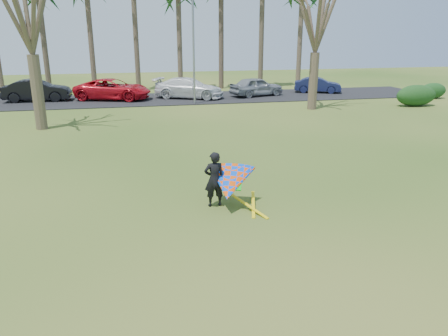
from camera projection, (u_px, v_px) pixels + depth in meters
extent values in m
plane|color=#19480F|center=(238.00, 223.00, 12.97)|extent=(100.00, 100.00, 0.00)
cube|color=black|center=(166.00, 99.00, 36.26)|extent=(46.00, 7.00, 0.06)
cylinder|color=#453829|center=(44.00, 42.00, 38.49)|extent=(0.48, 0.48, 9.00)
cylinder|color=#463A2A|center=(91.00, 38.00, 39.19)|extent=(0.48, 0.48, 9.70)
cylinder|color=#4E402E|center=(136.00, 33.00, 39.89)|extent=(0.48, 0.48, 10.40)
cylinder|color=#4A3D2C|center=(179.00, 41.00, 40.91)|extent=(0.48, 0.48, 9.00)
cylinder|color=#453529|center=(221.00, 37.00, 41.61)|extent=(0.48, 0.48, 9.70)
cylinder|color=#47382A|center=(261.00, 33.00, 42.31)|extent=(0.48, 0.48, 10.40)
cylinder|color=brown|center=(300.00, 41.00, 43.33)|extent=(0.48, 0.48, 9.00)
cylinder|color=#453929|center=(38.00, 93.00, 24.70)|extent=(0.64, 0.64, 4.20)
cylinder|color=brown|center=(313.00, 81.00, 31.16)|extent=(0.64, 0.64, 3.99)
cylinder|color=gray|center=(194.00, 51.00, 32.67)|extent=(0.16, 0.16, 8.00)
ellipsoid|color=#153914|center=(416.00, 95.00, 32.77)|extent=(3.18, 1.44, 1.59)
ellipsoid|color=#153A17|center=(433.00, 91.00, 36.45)|extent=(2.34, 1.10, 1.30)
imported|color=black|center=(37.00, 90.00, 34.71)|extent=(5.18, 1.88, 1.70)
imported|color=red|center=(113.00, 89.00, 35.46)|extent=(6.62, 4.59, 1.68)
imported|color=white|center=(189.00, 88.00, 36.28)|extent=(6.17, 4.46, 1.66)
imported|color=gray|center=(257.00, 86.00, 37.51)|extent=(5.03, 3.16, 1.60)
imported|color=#171D45|center=(318.00, 85.00, 39.55)|extent=(4.38, 2.94, 1.37)
imported|color=black|center=(214.00, 179.00, 13.98)|extent=(0.68, 0.46, 1.82)
cone|color=blue|center=(230.00, 183.00, 13.86)|extent=(2.13, 2.39, 2.02)
cube|color=#0CBF19|center=(234.00, 185.00, 13.82)|extent=(0.62, 0.60, 0.24)
cube|color=yellow|center=(249.00, 210.00, 13.90)|extent=(0.85, 1.66, 0.28)
cube|color=yellow|center=(253.00, 207.00, 14.12)|extent=(0.56, 1.76, 0.22)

